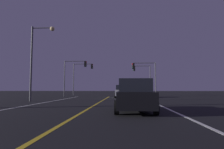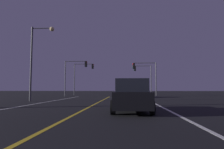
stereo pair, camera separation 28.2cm
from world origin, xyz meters
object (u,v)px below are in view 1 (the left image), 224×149
at_px(car_ahead_far, 122,91).
at_px(traffic_light_near_right, 144,71).
at_px(traffic_light_near_left, 75,70).
at_px(street_lamp_left_mid, 37,53).
at_px(traffic_light_far_right, 142,73).
at_px(car_lead_same_lane, 134,96).
at_px(traffic_light_far_left, 83,72).

distance_m(car_ahead_far, traffic_light_near_right, 5.31).
xyz_separation_m(traffic_light_near_left, street_lamp_left_mid, (-0.90, -11.37, 0.57)).
distance_m(car_ahead_far, traffic_light_near_left, 8.51).
bearing_deg(car_ahead_far, traffic_light_far_right, -23.30).
relative_size(traffic_light_near_left, traffic_light_far_right, 1.03).
bearing_deg(street_lamp_left_mid, traffic_light_near_left, 85.49).
bearing_deg(street_lamp_left_mid, car_lead_same_lane, -40.74).
distance_m(car_lead_same_lane, traffic_light_far_right, 24.94).
bearing_deg(traffic_light_near_right, car_lead_same_lane, 82.27).
relative_size(traffic_light_far_left, street_lamp_left_mid, 0.80).
bearing_deg(traffic_light_far_right, car_ahead_far, 66.70).
height_order(car_lead_same_lane, traffic_light_near_right, traffic_light_near_right).
bearing_deg(traffic_light_near_right, car_ahead_far, 40.12).
xyz_separation_m(traffic_light_near_right, traffic_light_near_left, (-10.63, -0.00, 0.25)).
height_order(car_lead_same_lane, car_ahead_far, same).
distance_m(car_ahead_far, traffic_light_far_right, 9.57).
bearing_deg(car_ahead_far, traffic_light_far_left, 41.34).
distance_m(traffic_light_near_right, street_lamp_left_mid, 16.21).
xyz_separation_m(car_lead_same_lane, traffic_light_far_right, (2.85, 24.57, 3.18)).
height_order(car_lead_same_lane, street_lamp_left_mid, street_lamp_left_mid).
bearing_deg(traffic_light_far_left, car_ahead_far, -48.66).
distance_m(traffic_light_near_right, traffic_light_far_right, 5.51).
bearing_deg(car_lead_same_lane, car_ahead_far, 2.54).
bearing_deg(traffic_light_near_left, car_ahead_far, -20.87).
height_order(traffic_light_near_left, traffic_light_far_right, traffic_light_near_left).
relative_size(traffic_light_far_right, street_lamp_left_mid, 0.74).
height_order(car_lead_same_lane, traffic_light_far_left, traffic_light_far_left).
xyz_separation_m(traffic_light_far_right, street_lamp_left_mid, (-11.78, -16.87, 0.71)).
distance_m(traffic_light_far_right, street_lamp_left_mid, 20.59).
height_order(car_lead_same_lane, traffic_light_far_right, traffic_light_far_right).
distance_m(car_lead_same_lane, traffic_light_near_right, 19.49).
relative_size(car_lead_same_lane, traffic_light_far_right, 0.80).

